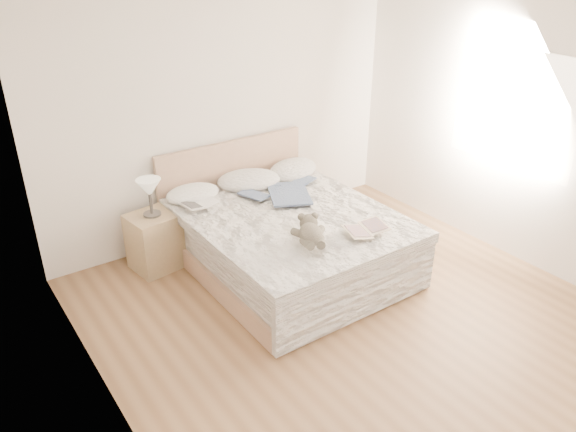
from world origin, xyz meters
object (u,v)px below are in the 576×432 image
object	(u,v)px
table_lamp	(149,190)
childrens_book	(366,229)
teddy_bear	(311,241)
nightstand	(155,241)
photo_book	(200,204)
bed	(285,238)

from	to	relation	value
table_lamp	childrens_book	world-z (taller)	table_lamp
teddy_bear	nightstand	bearing A→B (deg)	143.64
photo_book	bed	bearing A→B (deg)	-47.20
nightstand	photo_book	world-z (taller)	photo_book
table_lamp	photo_book	world-z (taller)	table_lamp
nightstand	photo_book	distance (m)	0.57
nightstand	bed	bearing A→B (deg)	-34.28
table_lamp	teddy_bear	distance (m)	1.62
nightstand	teddy_bear	distance (m)	1.65
nightstand	childrens_book	bearing A→B (deg)	-47.20
bed	photo_book	bearing A→B (deg)	139.75
bed	teddy_bear	distance (m)	0.79
nightstand	childrens_book	world-z (taller)	childrens_book
teddy_bear	table_lamp	bearing A→B (deg)	143.61
bed	teddy_bear	world-z (taller)	bed
bed	nightstand	distance (m)	1.25
childrens_book	teddy_bear	distance (m)	0.55
table_lamp	bed	bearing A→B (deg)	-34.32
bed	childrens_book	bearing A→B (deg)	-67.01
nightstand	table_lamp	size ratio (longest dim) A/B	1.55
bed	photo_book	xyz separation A→B (m)	(-0.62, 0.53, 0.32)
photo_book	teddy_bear	bearing A→B (deg)	-78.42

